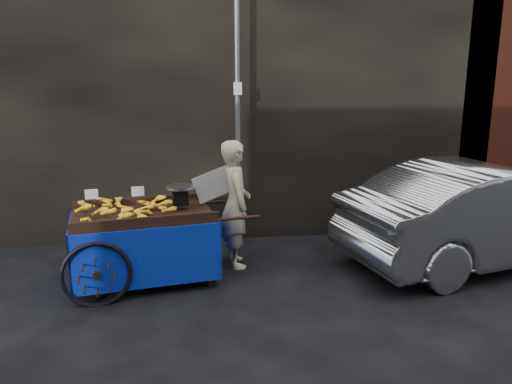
{
  "coord_description": "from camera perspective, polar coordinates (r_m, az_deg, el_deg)",
  "views": [
    {
      "loc": [
        -0.32,
        -6.11,
        2.61
      ],
      "look_at": [
        0.48,
        0.5,
        1.03
      ],
      "focal_mm": 35.0,
      "sensor_mm": 36.0,
      "label": 1
    }
  ],
  "objects": [
    {
      "name": "parked_car",
      "position": [
        7.72,
        25.21,
        -2.16
      ],
      "size": [
        4.56,
        2.5,
        1.42
      ],
      "primitive_type": "imported",
      "rotation": [
        0.0,
        0.0,
        1.81
      ],
      "color": "#A7A9AD",
      "rests_on": "ground"
    },
    {
      "name": "plastic_bag",
      "position": [
        6.82,
        -7.2,
        -8.25
      ],
      "size": [
        0.25,
        0.2,
        0.22
      ],
      "primitive_type": "ellipsoid",
      "color": "blue",
      "rests_on": "ground"
    },
    {
      "name": "ground",
      "position": [
        6.65,
        -3.61,
        -9.76
      ],
      "size": [
        80.0,
        80.0,
        0.0
      ],
      "primitive_type": "plane",
      "color": "black",
      "rests_on": "ground"
    },
    {
      "name": "vendor",
      "position": [
        6.81,
        -2.39,
        -1.36
      ],
      "size": [
        0.84,
        0.69,
        1.75
      ],
      "rotation": [
        0.0,
        0.0,
        1.72
      ],
      "color": "beige",
      "rests_on": "ground"
    },
    {
      "name": "street_pole",
      "position": [
        7.46,
        -2.11,
        8.72
      ],
      "size": [
        0.12,
        0.1,
        4.0
      ],
      "color": "slate",
      "rests_on": "ground"
    },
    {
      "name": "building_wall",
      "position": [
        8.74,
        -2.26,
        12.64
      ],
      "size": [
        13.5,
        2.0,
        5.0
      ],
      "color": "black",
      "rests_on": "ground"
    },
    {
      "name": "banana_cart",
      "position": [
        6.46,
        -13.25,
        -3.25
      ],
      "size": [
        2.54,
        1.48,
        1.3
      ],
      "rotation": [
        0.0,
        0.0,
        0.18
      ],
      "color": "black",
      "rests_on": "ground"
    }
  ]
}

